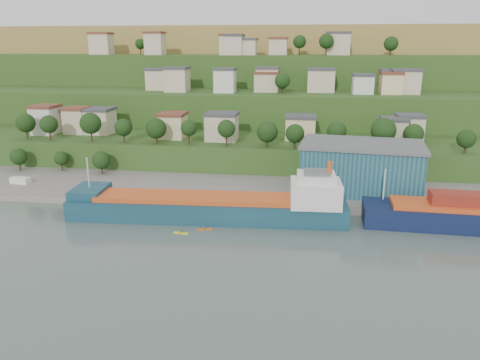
% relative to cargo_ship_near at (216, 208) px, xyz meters
% --- Properties ---
extents(ground, '(500.00, 500.00, 0.00)m').
position_rel_cargo_ship_near_xyz_m(ground, '(-4.46, -7.88, -2.64)').
color(ground, '#4A5A55').
rests_on(ground, ground).
extents(quay, '(220.00, 26.00, 4.00)m').
position_rel_cargo_ship_near_xyz_m(quay, '(15.54, 20.12, -2.64)').
color(quay, slate).
rests_on(quay, ground).
extents(pebble_beach, '(40.00, 18.00, 2.40)m').
position_rel_cargo_ship_near_xyz_m(pebble_beach, '(-59.46, 14.12, -2.64)').
color(pebble_beach, slate).
rests_on(pebble_beach, ground).
extents(hillside, '(360.00, 210.55, 96.00)m').
position_rel_cargo_ship_near_xyz_m(hillside, '(-4.46, 160.79, -2.55)').
color(hillside, '#284719').
rests_on(hillside, ground).
extents(cargo_ship_near, '(64.89, 13.56, 16.56)m').
position_rel_cargo_ship_near_xyz_m(cargo_ship_near, '(0.00, 0.00, 0.00)').
color(cargo_ship_near, '#123047').
rests_on(cargo_ship_near, ground).
extents(warehouse, '(32.99, 22.46, 12.80)m').
position_rel_cargo_ship_near_xyz_m(warehouse, '(34.73, 21.46, 5.79)').
color(warehouse, '#1B4453').
rests_on(warehouse, quay).
extents(caravan, '(5.61, 2.84, 2.51)m').
position_rel_cargo_ship_near_xyz_m(caravan, '(-58.24, 14.55, -0.19)').
color(caravan, white).
rests_on(caravan, pebble_beach).
extents(dinghy, '(3.85, 1.55, 0.76)m').
position_rel_cargo_ship_near_xyz_m(dinghy, '(-48.06, 13.94, -1.06)').
color(dinghy, silver).
rests_on(dinghy, pebble_beach).
extents(kayak_orange, '(3.28, 1.52, 0.81)m').
position_rel_cargo_ship_near_xyz_m(kayak_orange, '(-1.14, -6.79, -2.40)').
color(kayak_orange, orange).
rests_on(kayak_orange, ground).
extents(kayak_yellow, '(3.38, 0.92, 0.83)m').
position_rel_cargo_ship_near_xyz_m(kayak_yellow, '(-5.81, -9.58, -2.40)').
color(kayak_yellow, yellow).
rests_on(kayak_yellow, ground).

